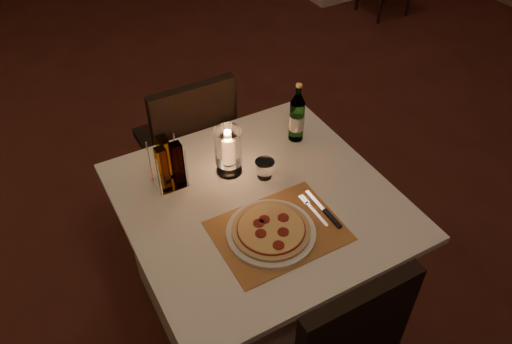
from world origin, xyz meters
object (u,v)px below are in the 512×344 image
plate (271,232)px  tumbler (265,169)px  water_bottle (297,118)px  chair_far (189,137)px  main_table (258,258)px  hurricane_candle (228,148)px  pizza (271,229)px

plate → tumbler: (0.13, 0.28, 0.03)m
water_bottle → chair_far: bearing=124.9°
main_table → hurricane_candle: bearing=98.3°
plate → main_table: bearing=74.5°
chair_far → plate: chair_far is taller
main_table → water_bottle: water_bottle is taller
main_table → pizza: 0.44m
water_bottle → plate: bearing=-131.2°
plate → hurricane_candle: hurricane_candle is taller
chair_far → tumbler: bearing=-82.5°
chair_far → tumbler: 0.66m
plate → hurricane_candle: (0.02, 0.37, 0.11)m
water_bottle → pizza: bearing=-131.2°
chair_far → tumbler: chair_far is taller
main_table → tumbler: size_ratio=12.84×
chair_far → water_bottle: water_bottle is taller
chair_far → hurricane_candle: (-0.03, -0.52, 0.31)m
plate → pizza: (-0.00, -0.00, 0.02)m
chair_far → pizza: (-0.05, -0.89, 0.22)m
main_table → pizza: bearing=-105.5°
main_table → hurricane_candle: size_ratio=4.82×
chair_far → hurricane_candle: 0.61m
pizza → hurricane_candle: bearing=86.6°
pizza → water_bottle: size_ratio=1.02×
tumbler → hurricane_candle: size_ratio=0.38×
hurricane_candle → chair_far: bearing=86.9°
chair_far → tumbler: (0.08, -0.62, 0.23)m
plate → hurricane_candle: bearing=86.7°
pizza → water_bottle: 0.58m
main_table → water_bottle: bearing=37.4°
chair_far → tumbler: size_ratio=11.55×
chair_far → pizza: chair_far is taller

